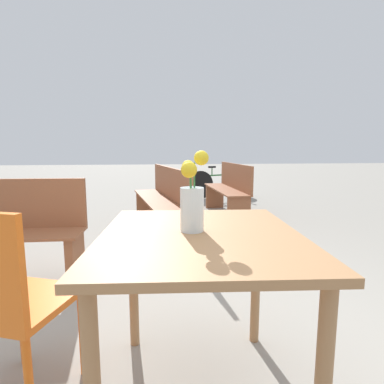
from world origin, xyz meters
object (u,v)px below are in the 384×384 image
(bench_middle, at_px, (164,197))
(bicycle, at_px, (218,183))
(flower_vase, at_px, (192,203))
(table_front, at_px, (200,259))
(cafe_chair, at_px, (4,297))
(bench_far, at_px, (230,188))

(bench_middle, bearing_deg, bicycle, 64.75)
(flower_vase, bearing_deg, table_front, -44.03)
(table_front, bearing_deg, flower_vase, 135.97)
(cafe_chair, xyz_separation_m, bench_far, (1.77, 3.48, -0.04))
(cafe_chair, bearing_deg, flower_vase, -0.47)
(bench_far, bearing_deg, bicycle, 83.78)
(table_front, xyz_separation_m, bench_far, (0.99, 3.51, -0.18))
(flower_vase, relative_size, bicycle, 0.23)
(table_front, bearing_deg, bench_middle, 91.88)
(cafe_chair, relative_size, bench_far, 0.56)
(table_front, distance_m, bench_far, 3.66)
(bench_far, relative_size, bicycle, 1.08)
(bench_middle, bearing_deg, cafe_chair, -104.95)
(bench_far, bearing_deg, table_front, -105.75)
(table_front, relative_size, bicycle, 0.66)
(table_front, height_order, flower_vase, flower_vase)
(table_front, distance_m, flower_vase, 0.23)
(bench_middle, xyz_separation_m, bicycle, (1.28, 2.71, -0.15))
(bench_far, bearing_deg, flower_vase, -106.33)
(flower_vase, distance_m, bench_far, 3.66)
(cafe_chair, xyz_separation_m, bicycle, (1.97, 5.31, -0.18))
(cafe_chair, bearing_deg, bench_middle, 75.05)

